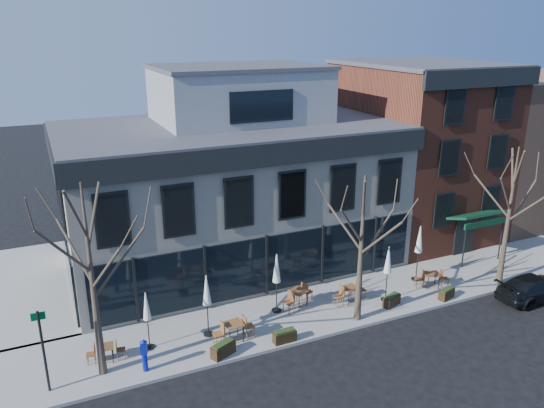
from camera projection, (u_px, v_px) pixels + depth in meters
name	position (u px, v px, depth m)	size (l,w,h in m)	color
ground	(266.00, 298.00, 27.28)	(120.00, 120.00, 0.00)	black
sidewalk_front	(342.00, 302.00, 26.66)	(33.50, 4.70, 0.15)	gray
sidewalk_side	(26.00, 289.00, 28.05)	(4.50, 12.00, 0.15)	gray
corner_building	(231.00, 184.00, 30.18)	(18.39, 10.39, 11.10)	silver
red_brick_building	(416.00, 149.00, 34.85)	(8.20, 11.78, 11.18)	brown
bg_building	(513.00, 142.00, 39.84)	(12.00, 12.00, 10.00)	#8C664C
tree_corner	(93.00, 280.00, 19.85)	(3.93, 3.98, 7.92)	#382B21
tree_mid	(361.00, 248.00, 23.87)	(3.50, 3.55, 7.04)	#382B21
tree_right	(509.00, 215.00, 27.31)	(3.72, 3.77, 7.48)	#382B21
sign_pole	(43.00, 347.00, 19.50)	(0.50, 0.10, 3.40)	black
parked_sedan	(535.00, 287.00, 27.00)	(1.79, 4.40, 1.28)	black
call_box	(144.00, 354.00, 21.03)	(0.30, 0.29, 1.44)	#0C16A0
cafe_set_0	(106.00, 352.00, 21.78)	(1.62, 0.72, 0.83)	brown
cafe_set_2	(234.00, 330.00, 23.18)	(1.94, 0.80, 1.02)	brown
cafe_set_3	(298.00, 296.00, 26.01)	(1.97, 1.27, 1.03)	brown
cafe_set_4	(350.00, 293.00, 26.43)	(1.89, 0.80, 0.98)	brown
cafe_set_5	(432.00, 278.00, 27.97)	(1.84, 1.11, 0.95)	brown
umbrella_0	(147.00, 309.00, 22.22)	(0.42, 0.42, 2.63)	black
umbrella_1	(207.00, 293.00, 23.09)	(0.47, 0.47, 2.93)	black
umbrella_2	(277.00, 271.00, 25.04)	(0.48, 0.48, 3.01)	black
umbrella_3	(388.00, 263.00, 26.09)	(0.47, 0.47, 2.92)	black
umbrella_4	(419.00, 242.00, 28.20)	(0.50, 0.50, 3.13)	black
planter_0	(223.00, 349.00, 22.16)	(1.16, 0.83, 0.61)	#302110
planter_1	(285.00, 336.00, 23.14)	(1.02, 0.41, 0.57)	black
planter_2	(392.00, 300.00, 26.17)	(1.08, 0.72, 0.56)	black
planter_3	(446.00, 294.00, 26.84)	(1.02, 0.65, 0.53)	black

